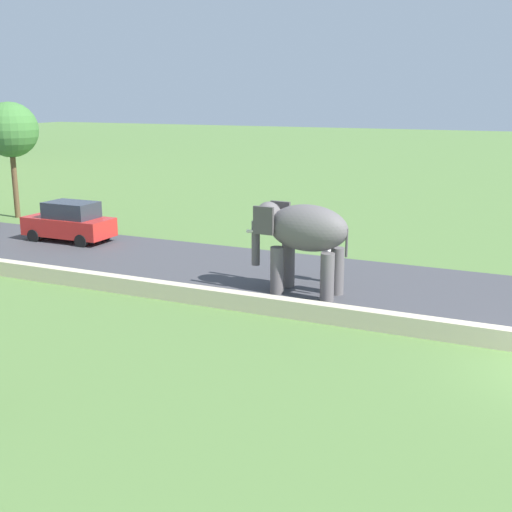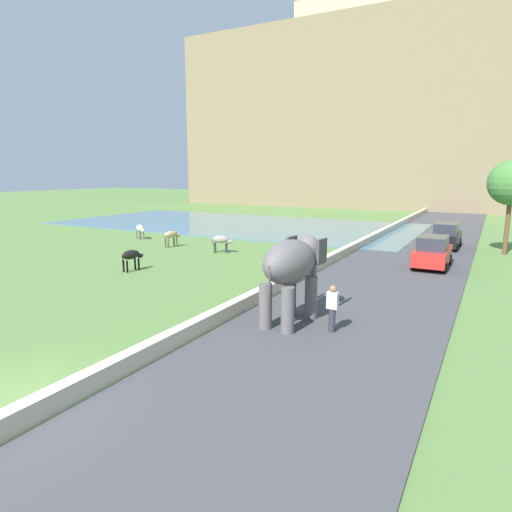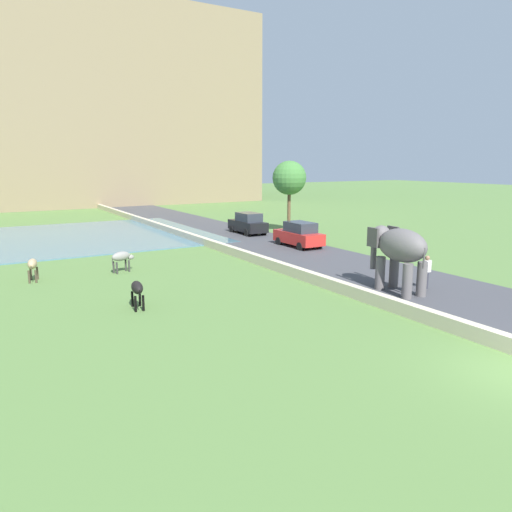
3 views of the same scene
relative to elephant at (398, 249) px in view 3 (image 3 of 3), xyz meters
The scene contains 11 objects.
road_surface 12.12m from the elephant, 82.50° to the left, with size 7.00×120.00×0.06m, color #424247.
barrier_wall 10.25m from the elephant, 102.82° to the left, with size 0.40×110.00×0.54m, color beige.
hill_distant 64.95m from the elephant, 98.49° to the left, with size 64.00×28.00×27.07m, color #897556.
elephant is the anchor object (origin of this frame).
person_beside_elephant 2.00m from the elephant, 11.83° to the right, with size 0.36×0.22×1.63m.
car_red 12.54m from the elephant, 75.46° to the left, with size 1.80×4.01×1.80m.
car_black 19.64m from the elephant, 80.80° to the left, with size 1.84×4.02×1.80m.
cow_grey 14.38m from the elephant, 132.75° to the left, with size 1.42×0.78×1.15m.
cow_black 11.62m from the elephant, 161.84° to the left, with size 0.57×1.41×1.15m.
cow_tan 17.82m from the elephant, 142.56° to the left, with size 0.66×1.42×1.15m.
tree_near 19.99m from the elephant, 70.13° to the left, with size 2.84×2.84×6.02m.
Camera 3 is at (-13.00, -7.09, 5.90)m, focal length 33.89 mm.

